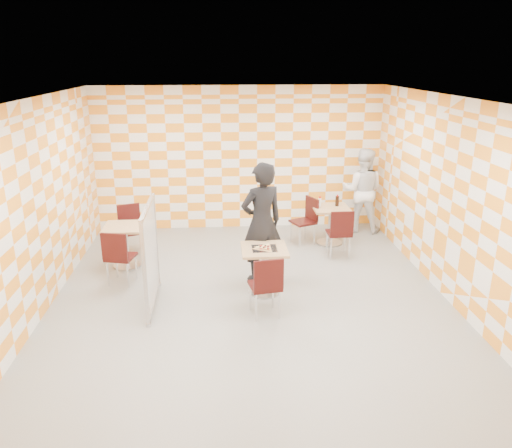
{
  "coord_description": "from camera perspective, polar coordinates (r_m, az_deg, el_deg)",
  "views": [
    {
      "loc": [
        -0.44,
        -6.87,
        3.52
      ],
      "look_at": [
        0.1,
        0.2,
        1.15
      ],
      "focal_mm": 35.0,
      "sensor_mm": 36.0,
      "label": 1
    }
  ],
  "objects": [
    {
      "name": "room_shell",
      "position": [
        7.69,
        -0.94,
        3.26
      ],
      "size": [
        7.0,
        7.0,
        7.0
      ],
      "color": "gray",
      "rests_on": "ground"
    },
    {
      "name": "main_table",
      "position": [
        7.73,
        0.95,
        -4.45
      ],
      "size": [
        0.7,
        0.7,
        0.75
      ],
      "color": "tan",
      "rests_on": "ground"
    },
    {
      "name": "second_table",
      "position": [
        9.9,
        8.5,
        0.57
      ],
      "size": [
        0.7,
        0.7,
        0.75
      ],
      "color": "tan",
      "rests_on": "ground"
    },
    {
      "name": "empty_table",
      "position": [
        9.01,
        -14.69,
        -1.67
      ],
      "size": [
        0.7,
        0.7,
        0.75
      ],
      "color": "tan",
      "rests_on": "ground"
    },
    {
      "name": "chair_main_front",
      "position": [
        6.99,
        1.22,
        -6.71
      ],
      "size": [
        0.49,
        0.5,
        0.92
      ],
      "color": "#330B0A",
      "rests_on": "ground"
    },
    {
      "name": "chair_second_front",
      "position": [
        9.19,
        9.6,
        -0.67
      ],
      "size": [
        0.43,
        0.44,
        0.92
      ],
      "color": "#330B0A",
      "rests_on": "ground"
    },
    {
      "name": "chair_second_side",
      "position": [
        9.86,
        5.86,
        0.83
      ],
      "size": [
        0.56,
        0.55,
        0.92
      ],
      "color": "#330B0A",
      "rests_on": "ground"
    },
    {
      "name": "chair_empty_near",
      "position": [
        8.27,
        -15.5,
        -3.3
      ],
      "size": [
        0.51,
        0.52,
        0.92
      ],
      "color": "#330B0A",
      "rests_on": "ground"
    },
    {
      "name": "chair_empty_far",
      "position": [
        9.62,
        -14.14,
        -0.12
      ],
      "size": [
        0.54,
        0.55,
        0.92
      ],
      "color": "#330B0A",
      "rests_on": "ground"
    },
    {
      "name": "partition",
      "position": [
        7.41,
        -11.94,
        -3.54
      ],
      "size": [
        0.08,
        1.38,
        1.55
      ],
      "color": "white",
      "rests_on": "ground"
    },
    {
      "name": "man_dark",
      "position": [
        8.04,
        0.65,
        0.14
      ],
      "size": [
        0.85,
        0.71,
        1.98
      ],
      "primitive_type": "imported",
      "rotation": [
        0.0,
        0.0,
        3.53
      ],
      "color": "black",
      "rests_on": "ground"
    },
    {
      "name": "man_white",
      "position": [
        10.69,
        12.04,
        3.78
      ],
      "size": [
        1.03,
        0.92,
        1.76
      ],
      "primitive_type": "imported",
      "rotation": [
        0.0,
        0.0,
        2.8
      ],
      "color": "white",
      "rests_on": "ground"
    },
    {
      "name": "pizza_on_foil",
      "position": [
        7.61,
        0.97,
        -2.7
      ],
      "size": [
        0.4,
        0.4,
        0.04
      ],
      "color": "silver",
      "rests_on": "main_table"
    },
    {
      "name": "sport_bottle",
      "position": [
        9.85,
        7.3,
        2.53
      ],
      "size": [
        0.06,
        0.06,
        0.2
      ],
      "color": "white",
      "rests_on": "second_table"
    },
    {
      "name": "soda_bottle",
      "position": [
        9.9,
        9.26,
        2.62
      ],
      "size": [
        0.07,
        0.07,
        0.23
      ],
      "color": "black",
      "rests_on": "second_table"
    }
  ]
}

